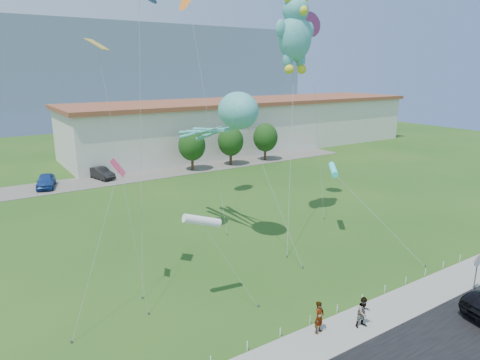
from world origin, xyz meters
The scene contains 22 objects.
ground centered at (0.00, 0.00, 0.00)m, with size 160.00×160.00×0.00m, color #1E4C15.
sidewalk centered at (0.00, -2.75, 0.05)m, with size 80.00×2.50×0.10m, color gray.
parking_strip centered at (0.00, 35.00, 0.03)m, with size 70.00×6.00×0.06m, color #59544C.
hill_ridge centered at (0.00, 120.00, 12.50)m, with size 160.00×50.00×25.00m, color slate.
warehouse centered at (26.00, 44.00, 4.12)m, with size 61.00×15.00×8.20m.
stop_sign centered at (9.50, -4.21, 1.87)m, with size 0.80×0.07×2.50m.
rope_fence centered at (0.00, -1.30, 0.25)m, with size 26.05×0.05×0.50m.
tree_near centered at (10.00, 34.00, 3.39)m, with size 3.60×3.60×5.47m.
tree_mid centered at (16.00, 34.00, 3.39)m, with size 3.60×3.60×5.47m.
tree_far centered at (22.00, 34.00, 3.39)m, with size 3.60×3.60×5.47m.
pedestrian_left centered at (-1.21, -2.17, 0.95)m, with size 0.62×0.41×1.70m, color gray.
pedestrian_right centered at (1.08, -3.05, 0.93)m, with size 0.80×0.63×1.65m, color gray.
parked_car_blue centered at (-7.92, 35.22, 0.83)m, with size 1.82×4.51×1.54m, color navy.
parked_car_black centered at (-1.54, 35.95, 0.76)m, with size 1.49×4.27×1.41m, color black.
octopus_kite centered at (1.56, 10.93, 9.49)m, with size 2.84×12.54×11.57m.
teddy_bear_kite centered at (8.19, 11.59, 15.94)m, with size 6.90×7.02×18.82m.
small_kite_yellow centered at (-8.42, 7.21, 12.55)m, with size 1.38×4.11×14.77m.
small_kite_pink centered at (-8.42, 6.85, 7.02)m, with size 4.61×3.97×8.20m.
small_kite_cyan centered at (9.27, 7.58, 5.31)m, with size 1.27×9.31×5.78m.
small_kite_orange centered at (3.10, 19.91, 18.85)m, with size 2.21×9.07×20.05m.
small_kite_purple centered at (12.10, 14.14, 16.53)m, with size 1.93×4.68×17.61m.
small_kite_white centered at (-4.64, 3.70, 4.97)m, with size 2.64×3.32×5.44m.
Camera 1 is at (-14.99, -16.02, 13.07)m, focal length 32.00 mm.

